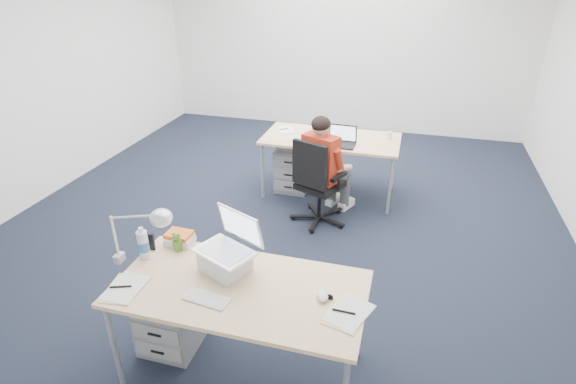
{
  "coord_description": "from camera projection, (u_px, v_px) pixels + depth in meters",
  "views": [
    {
      "loc": [
        1.2,
        -4.05,
        2.55
      ],
      "look_at": [
        0.29,
        -0.82,
        0.85
      ],
      "focal_mm": 28.0,
      "sensor_mm": 36.0,
      "label": 1
    }
  ],
  "objects": [
    {
      "name": "drawer_pedestal_far",
      "position": [
        294.0,
        167.0,
        5.66
      ],
      "size": [
        0.4,
        0.5,
        0.55
      ],
      "primitive_type": "cube",
      "color": "gray",
      "rests_on": "ground"
    },
    {
      "name": "desk_far",
      "position": [
        331.0,
        141.0,
        5.33
      ],
      "size": [
        1.6,
        0.8,
        0.73
      ],
      "color": "tan",
      "rests_on": "ground"
    },
    {
      "name": "water_bottle",
      "position": [
        143.0,
        243.0,
        3.08
      ],
      "size": [
        0.1,
        0.1,
        0.24
      ],
      "primitive_type": "cylinder",
      "rotation": [
        0.0,
        0.0,
        -0.41
      ],
      "color": "silver",
      "rests_on": "desk_near"
    },
    {
      "name": "bear_figurine",
      "position": [
        177.0,
        242.0,
        3.18
      ],
      "size": [
        0.09,
        0.08,
        0.15
      ],
      "primitive_type": null,
      "rotation": [
        0.0,
        0.0,
        0.31
      ],
      "color": "#366D1D",
      "rests_on": "desk_near"
    },
    {
      "name": "desk_near",
      "position": [
        240.0,
        292.0,
        2.87
      ],
      "size": [
        1.6,
        0.8,
        0.73
      ],
      "color": "tan",
      "rests_on": "ground"
    },
    {
      "name": "headphones",
      "position": [
        222.0,
        252.0,
        3.16
      ],
      "size": [
        0.25,
        0.21,
        0.03
      ],
      "primitive_type": null,
      "rotation": [
        0.0,
        0.0,
        -0.28
      ],
      "color": "black",
      "rests_on": "desk_near"
    },
    {
      "name": "can_koozie",
      "position": [
        220.0,
        270.0,
        2.9
      ],
      "size": [
        0.09,
        0.09,
        0.12
      ],
      "primitive_type": "cylinder",
      "rotation": [
        0.0,
        0.0,
        -0.22
      ],
      "color": "#161E47",
      "rests_on": "desk_near"
    },
    {
      "name": "papers_left",
      "position": [
        124.0,
        288.0,
        2.82
      ],
      "size": [
        0.22,
        0.3,
        0.01
      ],
      "primitive_type": "cube",
      "rotation": [
        0.0,
        0.0,
        0.05
      ],
      "color": "#F4EA8D",
      "rests_on": "desk_near"
    },
    {
      "name": "desk_lamp",
      "position": [
        133.0,
        235.0,
        2.95
      ],
      "size": [
        0.44,
        0.21,
        0.48
      ],
      "primitive_type": null,
      "rotation": [
        0.0,
        0.0,
        -0.13
      ],
      "color": "silver",
      "rests_on": "desk_near"
    },
    {
      "name": "far_papers",
      "position": [
        285.0,
        130.0,
        5.54
      ],
      "size": [
        0.27,
        0.31,
        0.01
      ],
      "primitive_type": "cube",
      "rotation": [
        0.0,
        0.0,
        0.38
      ],
      "color": "white",
      "rests_on": "desk_far"
    },
    {
      "name": "drawer_pedestal_near",
      "position": [
        173.0,
        311.0,
        3.31
      ],
      "size": [
        0.4,
        0.5,
        0.55
      ],
      "primitive_type": "cube",
      "color": "gray",
      "rests_on": "ground"
    },
    {
      "name": "room",
      "position": [
        282.0,
        67.0,
        4.15
      ],
      "size": [
        6.02,
        7.02,
        2.8
      ],
      "color": "white",
      "rests_on": "ground"
    },
    {
      "name": "far_cup",
      "position": [
        389.0,
        136.0,
        5.24
      ],
      "size": [
        0.07,
        0.07,
        0.09
      ],
      "primitive_type": "cylinder",
      "rotation": [
        0.0,
        0.0,
        0.15
      ],
      "color": "white",
      "rests_on": "desk_far"
    },
    {
      "name": "book_stack",
      "position": [
        180.0,
        238.0,
        3.27
      ],
      "size": [
        0.22,
        0.18,
        0.09
      ],
      "primitive_type": "cube",
      "rotation": [
        0.0,
        0.0,
        0.19
      ],
      "color": "silver",
      "rests_on": "desk_near"
    },
    {
      "name": "office_chair",
      "position": [
        318.0,
        199.0,
        4.88
      ],
      "size": [
        0.8,
        0.8,
        0.98
      ],
      "rotation": [
        0.0,
        0.0,
        -0.38
      ],
      "color": "black",
      "rests_on": "ground"
    },
    {
      "name": "sunglasses",
      "position": [
        325.0,
        297.0,
        2.74
      ],
      "size": [
        0.1,
        0.05,
        0.02
      ],
      "primitive_type": null,
      "rotation": [
        0.0,
        0.0,
        0.01
      ],
      "color": "black",
      "rests_on": "desk_near"
    },
    {
      "name": "wireless_keyboard",
      "position": [
        207.0,
        299.0,
        2.73
      ],
      "size": [
        0.3,
        0.15,
        0.01
      ],
      "primitive_type": "cube",
      "rotation": [
        0.0,
        0.0,
        -0.13
      ],
      "color": "white",
      "rests_on": "desk_near"
    },
    {
      "name": "papers_right",
      "position": [
        347.0,
        314.0,
        2.62
      ],
      "size": [
        0.29,
        0.35,
        0.01
      ],
      "primitive_type": "cube",
      "rotation": [
        0.0,
        0.0,
        -0.33
      ],
      "color": "#F4EA8D",
      "rests_on": "desk_near"
    },
    {
      "name": "cordless_phone",
      "position": [
        152.0,
        242.0,
        3.19
      ],
      "size": [
        0.04,
        0.03,
        0.13
      ],
      "primitive_type": "cube",
      "rotation": [
        0.0,
        0.0,
        0.19
      ],
      "color": "black",
      "rests_on": "desk_near"
    },
    {
      "name": "computer_mouse",
      "position": [
        323.0,
        296.0,
        2.74
      ],
      "size": [
        0.09,
        0.12,
        0.04
      ],
      "primitive_type": "ellipsoid",
      "rotation": [
        0.0,
        0.0,
        0.25
      ],
      "color": "white",
      "rests_on": "desk_near"
    },
    {
      "name": "seated_person",
      "position": [
        327.0,
        167.0,
        4.86
      ],
      "size": [
        0.56,
        0.72,
        1.19
      ],
      "rotation": [
        0.0,
        0.0,
        -0.42
      ],
      "color": "#AF2D19",
      "rests_on": "ground"
    },
    {
      "name": "dark_laptop",
      "position": [
        341.0,
        136.0,
        5.02
      ],
      "size": [
        0.33,
        0.32,
        0.23
      ],
      "primitive_type": null,
      "rotation": [
        0.0,
        0.0,
        -0.04
      ],
      "color": "black",
      "rests_on": "desk_far"
    },
    {
      "name": "floor",
      "position": [
        283.0,
        225.0,
        4.92
      ],
      "size": [
        7.0,
        7.0,
        0.0
      ],
      "primitive_type": "plane",
      "color": "black",
      "rests_on": "ground"
    },
    {
      "name": "silver_laptop",
      "position": [
        224.0,
        245.0,
        2.91
      ],
      "size": [
        0.46,
        0.42,
        0.39
      ],
      "primitive_type": null,
      "rotation": [
        0.0,
        0.0,
        -0.43
      ],
      "color": "silver",
      "rests_on": "desk_near"
    }
  ]
}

